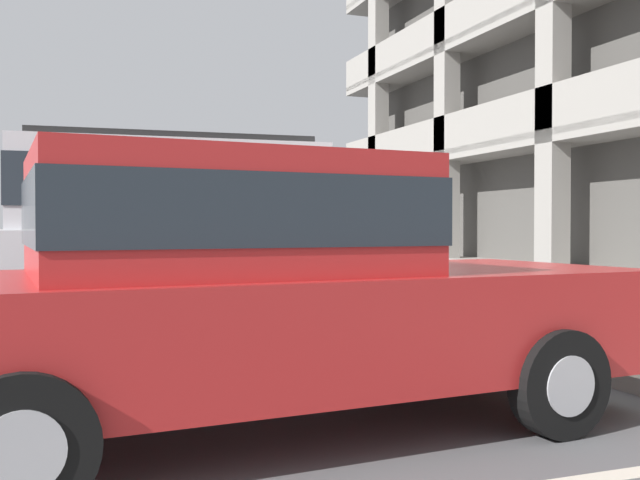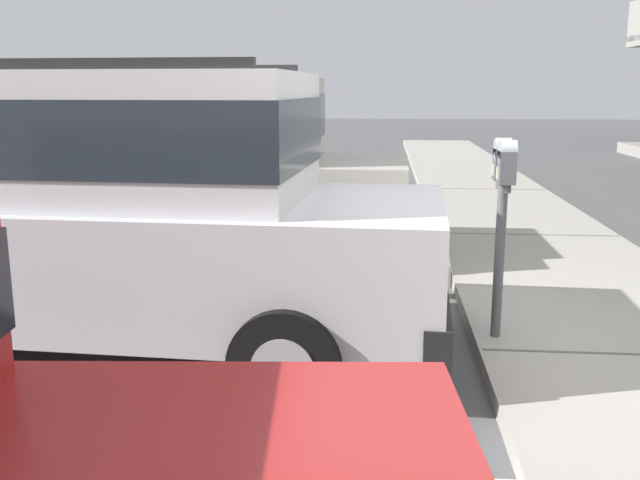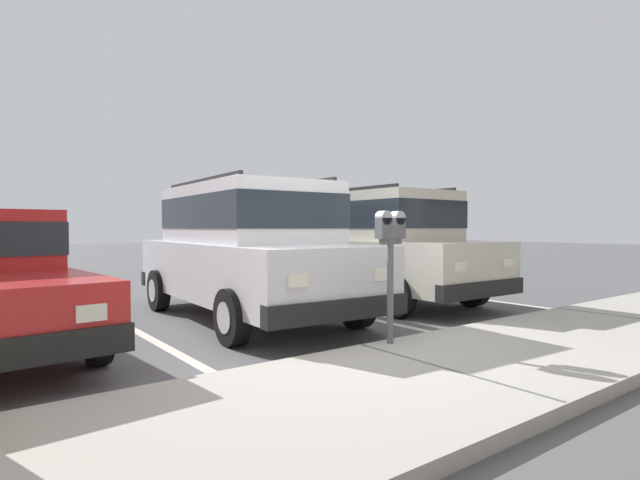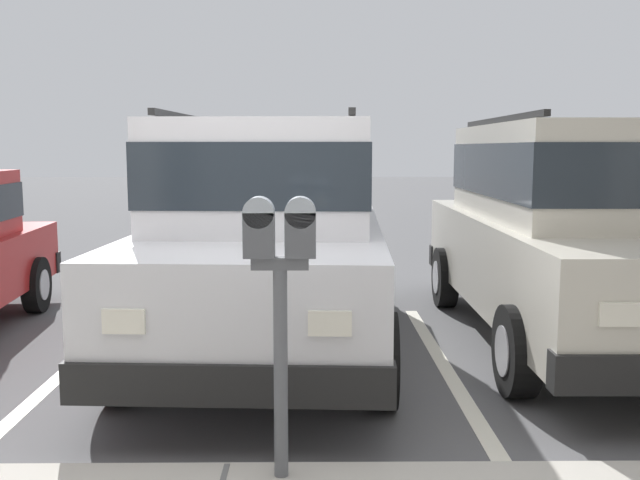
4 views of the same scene
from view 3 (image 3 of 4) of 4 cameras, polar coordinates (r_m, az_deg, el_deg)
The scene contains 6 objects.
ground_plane at distance 5.57m, azimuth 3.22°, elevation -13.14°, with size 80.00×80.00×0.10m.
sidewalk at distance 4.66m, azimuth 13.92°, elevation -14.71°, with size 40.00×2.20×0.12m.
parking_stall_lines at distance 6.01m, azimuth -17.26°, elevation -11.59°, with size 12.26×4.80×0.01m.
silver_suv at distance 7.48m, azimuth -8.31°, elevation -0.60°, with size 2.19×4.87×2.03m.
red_sedan at distance 9.21m, azimuth 6.20°, elevation -0.21°, with size 2.06×4.80×2.03m.
parking_meter_near at distance 5.33m, azimuth 8.04°, elevation -0.53°, with size 0.35×0.12×1.41m.
Camera 3 is at (3.47, 4.13, 1.35)m, focal length 28.00 mm.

